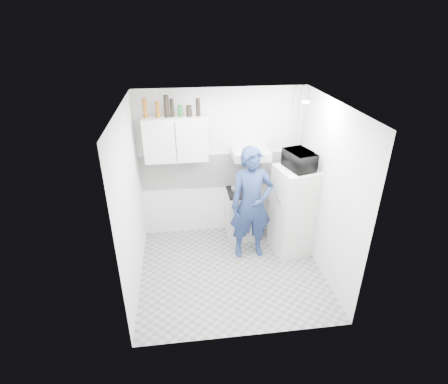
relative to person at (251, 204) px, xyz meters
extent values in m
plane|color=gray|center=(-0.37, -0.43, -0.94)|extent=(2.80, 2.80, 0.00)
plane|color=white|center=(-0.37, -0.43, 1.66)|extent=(2.80, 2.80, 0.00)
plane|color=silver|center=(-0.37, 0.82, 0.36)|extent=(2.80, 0.00, 2.80)
plane|color=silver|center=(-1.77, -0.43, 0.36)|extent=(0.00, 2.60, 2.60)
plane|color=silver|center=(1.03, -0.43, 0.36)|extent=(0.00, 2.60, 2.60)
imported|color=navy|center=(0.00, 0.00, 0.00)|extent=(0.71, 0.48, 1.88)
cube|color=#B8B8B8|center=(-0.04, 0.57, -0.51)|extent=(0.53, 0.53, 0.85)
cube|color=silver|center=(0.73, 0.04, -0.19)|extent=(0.72, 0.72, 1.49)
cube|color=black|center=(-0.04, 0.57, -0.07)|extent=(0.51, 0.51, 0.03)
cylinder|color=silver|center=(-0.13, 0.61, 0.00)|extent=(0.21, 0.21, 0.11)
imported|color=black|center=(0.73, 0.04, 0.69)|extent=(0.58, 0.47, 0.28)
cylinder|color=brown|center=(-1.55, 0.65, 1.41)|extent=(0.07, 0.07, 0.30)
cylinder|color=brown|center=(-1.36, 0.65, 1.38)|extent=(0.06, 0.06, 0.25)
cylinder|color=black|center=(-1.23, 0.65, 1.43)|extent=(0.08, 0.08, 0.33)
cylinder|color=black|center=(-1.15, 0.65, 1.40)|extent=(0.06, 0.06, 0.27)
cylinder|color=#144C1E|center=(-1.03, 0.65, 1.35)|extent=(0.07, 0.07, 0.17)
cylinder|color=black|center=(-0.89, 0.65, 1.34)|extent=(0.09, 0.09, 0.17)
cylinder|color=black|center=(-0.75, 0.65, 1.40)|extent=(0.07, 0.07, 0.27)
cube|color=silver|center=(-1.12, 0.65, 0.91)|extent=(1.00, 0.35, 0.70)
cube|color=#B8B8B8|center=(0.08, 0.57, 0.63)|extent=(0.60, 0.50, 0.14)
cube|color=white|center=(-0.37, 0.81, 0.26)|extent=(2.74, 0.03, 0.60)
cylinder|color=#B8B8B8|center=(0.93, 0.74, 0.36)|extent=(0.05, 0.05, 2.60)
cylinder|color=#B8B8B8|center=(0.81, 0.74, 0.36)|extent=(0.04, 0.04, 2.60)
cylinder|color=white|center=(0.63, -0.23, 1.63)|extent=(0.10, 0.10, 0.02)
camera|label=1|loc=(-1.04, -4.71, 2.66)|focal=28.00mm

